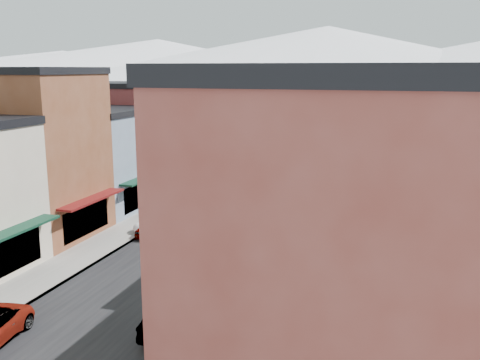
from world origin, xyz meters
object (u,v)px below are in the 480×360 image
Objects in this scene: streetlamp_near at (280,206)px; trash_can at (238,306)px; car_dark_hatch at (174,212)px; car_green_sedan at (174,315)px; car_silver_sedan at (154,225)px.

trash_can is at bearing -87.26° from streetlamp_near.
car_dark_hatch reaches higher than trash_can.
trash_can is 11.40m from streetlamp_near.
trash_can is at bearing -139.54° from car_green_sedan.
streetlamp_near is at bearing -4.55° from car_silver_sedan.
streetlamp_near is at bearing 92.74° from trash_can.
car_silver_sedan is 0.90× the size of car_green_sedan.
car_green_sedan is 3.31m from trash_can.
car_dark_hatch is 1.06× the size of car_green_sedan.
car_green_sedan is 13.62m from streetlamp_near.
car_dark_hatch is 18.24m from trash_can.
car_green_sedan is 4.73× the size of trash_can.
car_silver_sedan is at bearing -91.77° from car_dark_hatch.
streetlamp_near reaches higher than trash_can.
trash_can is 0.21× the size of streetlamp_near.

